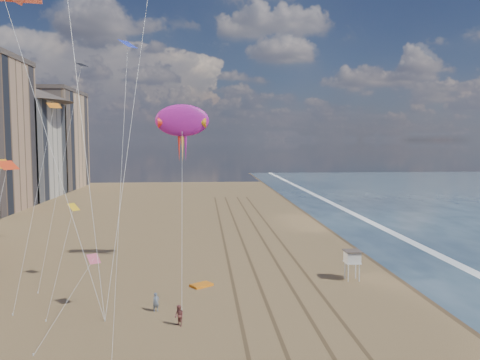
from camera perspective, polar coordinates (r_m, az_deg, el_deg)
name	(u,v)px	position (r m, az deg, el deg)	size (l,w,h in m)	color
wet_sand	(381,243)	(63.71, 16.77, -7.34)	(260.00, 260.00, 0.00)	#42301E
foam	(412,242)	(65.33, 20.23, -7.13)	(260.00, 260.00, 0.00)	white
tracks	(265,266)	(50.17, 3.05, -10.45)	(7.68, 120.00, 0.01)	brown
lifeguard_stand	(352,257)	(46.11, 13.53, -9.14)	(1.58, 1.58, 2.85)	silver
grounded_kite	(201,285)	(43.74, -4.72, -12.64)	(1.89, 1.20, 0.21)	orange
show_kite	(182,121)	(48.65, -7.07, 7.17)	(4.97, 7.10, 19.31)	#A4198D
kite_flyer_a	(156,302)	(38.01, -10.21, -14.44)	(0.54, 0.35, 1.48)	slate
kite_flyer_b	(179,316)	(35.01, -7.44, -16.09)	(0.74, 0.58, 1.53)	brown
small_kites	(58,132)	(44.37, -21.35, 5.49)	(14.79, 19.66, 17.75)	#2332BC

